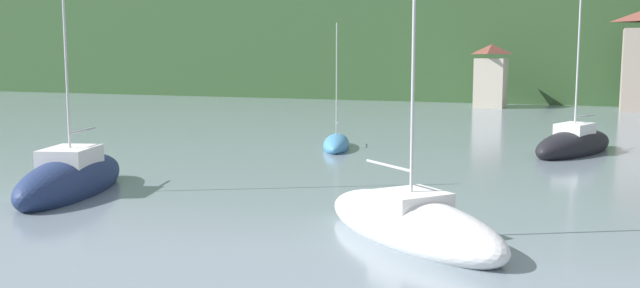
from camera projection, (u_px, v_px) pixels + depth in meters
The scene contains 5 objects.
shore_building_west at pixel (491, 77), 75.01m from camera, with size 3.20×4.71×6.76m.
sailboat_far_0 at pixel (336, 144), 41.75m from camera, with size 3.17×5.82×7.78m.
sailboat_mid_2 at pixel (411, 224), 21.25m from camera, with size 7.92×7.20×11.26m.
sailboat_far_3 at pixel (574, 145), 39.77m from camera, with size 5.30×8.77×10.75m.
sailboat_mid_6 at pixel (71, 179), 28.20m from camera, with size 4.79×8.58×12.98m.
Camera 1 is at (10.68, 13.11, 5.55)m, focal length 39.13 mm.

